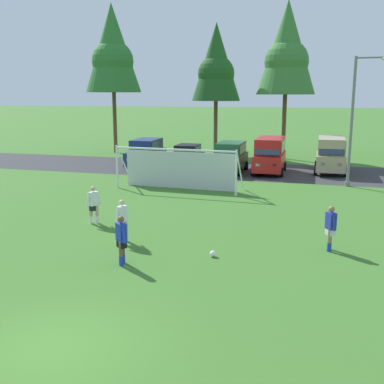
% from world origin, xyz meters
% --- Properties ---
extents(ground_plane, '(400.00, 400.00, 0.00)m').
position_xyz_m(ground_plane, '(0.00, 15.00, 0.00)').
color(ground_plane, '#3D7028').
extents(parking_lot_strip, '(52.00, 8.40, 0.01)m').
position_xyz_m(parking_lot_strip, '(0.00, 25.68, 0.00)').
color(parking_lot_strip, '#333335').
rests_on(parking_lot_strip, ground).
extents(soccer_ball, '(0.22, 0.22, 0.22)m').
position_xyz_m(soccer_ball, '(2.00, 6.76, 0.11)').
color(soccer_ball, white).
rests_on(soccer_ball, ground).
extents(soccer_goal, '(7.50, 2.28, 2.57)m').
position_xyz_m(soccer_goal, '(-2.73, 17.75, 1.29)').
color(soccer_goal, white).
rests_on(soccer_goal, ground).
extents(player_striker_near, '(0.47, 0.66, 1.64)m').
position_xyz_m(player_striker_near, '(-3.98, 9.50, 0.82)').
color(player_striker_near, tan).
rests_on(player_striker_near, ground).
extents(player_midfield_center, '(0.40, 0.71, 1.64)m').
position_xyz_m(player_midfield_center, '(5.86, 8.58, 0.82)').
color(player_midfield_center, '#936B4C').
rests_on(player_midfield_center, ground).
extents(player_defender_far, '(0.38, 0.72, 1.64)m').
position_xyz_m(player_defender_far, '(-1.69, 7.44, 0.82)').
color(player_defender_far, beige).
rests_on(player_defender_far, ground).
extents(player_winger_left, '(0.57, 0.59, 1.64)m').
position_xyz_m(player_winger_left, '(-0.72, 5.24, 0.82)').
color(player_winger_left, brown).
rests_on(player_winger_left, ground).
extents(parked_car_slot_far_left, '(2.25, 4.66, 2.16)m').
position_xyz_m(parked_car_slot_far_left, '(-7.78, 25.26, 1.11)').
color(parked_car_slot_far_left, navy).
rests_on(parked_car_slot_far_left, ground).
extents(parked_car_slot_left, '(2.10, 4.23, 1.72)m').
position_xyz_m(parked_car_slot_left, '(-4.77, 26.39, 0.88)').
color(parked_car_slot_left, black).
rests_on(parked_car_slot_left, ground).
extents(parked_car_slot_center_left, '(2.14, 4.60, 2.16)m').
position_xyz_m(parked_car_slot_center_left, '(-1.02, 24.65, 1.11)').
color(parked_car_slot_center_left, '#194C2D').
rests_on(parked_car_slot_center_left, ground).
extents(parked_car_slot_center, '(2.28, 4.84, 2.52)m').
position_xyz_m(parked_car_slot_center, '(1.76, 25.15, 1.34)').
color(parked_car_slot_center, red).
rests_on(parked_car_slot_center, ground).
extents(parked_car_slot_center_right, '(2.23, 4.82, 2.52)m').
position_xyz_m(parked_car_slot_center_right, '(5.97, 26.55, 1.34)').
color(parked_car_slot_center_right, tan).
rests_on(parked_car_slot_center_right, ground).
extents(tree_left_edge, '(5.20, 5.20, 13.86)m').
position_xyz_m(tree_left_edge, '(-14.08, 33.15, 9.54)').
color(tree_left_edge, brown).
rests_on(tree_left_edge, ground).
extents(tree_mid_left, '(4.48, 4.48, 11.95)m').
position_xyz_m(tree_mid_left, '(-4.47, 34.67, 8.22)').
color(tree_mid_left, brown).
rests_on(tree_mid_left, ground).
extents(tree_center_back, '(5.00, 5.00, 13.33)m').
position_xyz_m(tree_center_back, '(1.97, 33.33, 9.17)').
color(tree_center_back, brown).
rests_on(tree_center_back, ground).
extents(street_lamp, '(2.00, 0.32, 7.72)m').
position_xyz_m(street_lamp, '(7.14, 21.47, 4.00)').
color(street_lamp, slate).
rests_on(street_lamp, ground).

